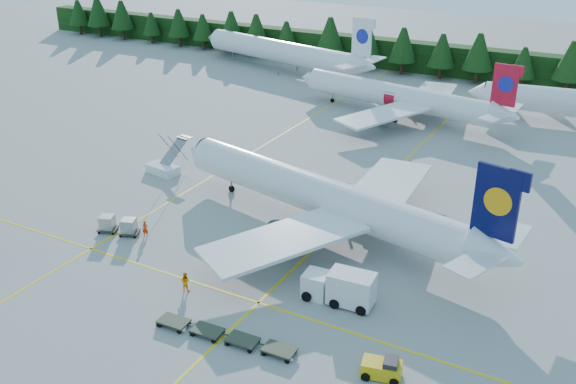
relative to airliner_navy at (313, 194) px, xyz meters
The scene contains 16 objects.
ground 11.03m from the airliner_navy, 109.16° to the right, with size 320.00×320.00×0.00m, color #969691.
taxi_stripe_a 20.51m from the airliner_navy, 149.67° to the left, with size 0.25×120.00×0.01m, color yellow.
taxi_stripe_b 11.14m from the airliner_navy, 75.73° to the left, with size 0.25×120.00×0.01m, color yellow.
taxi_stripe_cross 16.59m from the airliner_navy, 102.17° to the right, with size 80.00×0.25×0.01m, color yellow.
treeline_hedge 72.27m from the airliner_navy, 92.70° to the left, with size 220.00×4.00×6.00m, color black.
airliner_navy is the anchor object (origin of this frame).
airliner_red 41.52m from the airliner_navy, 98.77° to the left, with size 38.41×31.32×11.27m.
airliner_far_left 70.60m from the airliner_navy, 123.06° to the left, with size 44.04×14.07×13.02m.
airstairs 24.04m from the airliner_navy, behind, with size 4.67×6.33×3.93m.
service_truck 15.11m from the airliner_navy, 54.54° to the right, with size 6.54×2.78×3.08m.
baggage_tug 25.28m from the airliner_navy, 51.32° to the right, with size 3.21×2.17×1.58m.
dolly_train 22.03m from the airliner_navy, 82.30° to the right, with size 12.16×2.73×0.15m.
uld_pair 21.08m from the airliner_navy, 145.47° to the right, with size 4.99×2.70×1.55m.
crew_a 18.21m from the airliner_navy, 142.27° to the right, with size 0.64×0.42×1.77m, color red.
crew_b 18.01m from the airliner_navy, 103.90° to the right, with size 0.91×0.71×1.87m, color orange.
crew_c 5.69m from the airliner_navy, 50.69° to the right, with size 0.77×0.52×1.86m, color #FF5805.
Camera 1 is at (31.13, -46.38, 32.47)m, focal length 40.00 mm.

